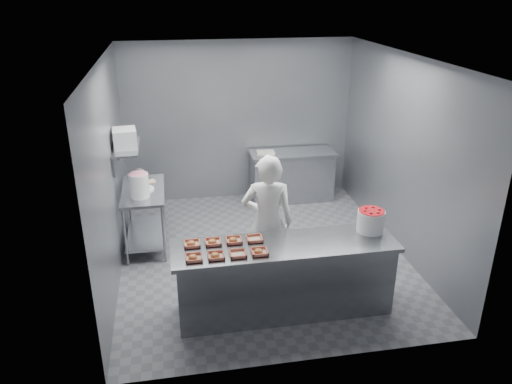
% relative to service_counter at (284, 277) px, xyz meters
% --- Properties ---
extents(floor, '(4.50, 4.50, 0.00)m').
position_rel_service_counter_xyz_m(floor, '(0.00, 1.35, -0.45)').
color(floor, '#4C4C51').
rests_on(floor, ground).
extents(ceiling, '(4.50, 4.50, 0.00)m').
position_rel_service_counter_xyz_m(ceiling, '(0.00, 1.35, 2.35)').
color(ceiling, white).
rests_on(ceiling, wall_back).
extents(wall_back, '(4.00, 0.04, 2.80)m').
position_rel_service_counter_xyz_m(wall_back, '(0.00, 3.60, 0.95)').
color(wall_back, slate).
rests_on(wall_back, ground).
extents(wall_left, '(0.04, 4.50, 2.80)m').
position_rel_service_counter_xyz_m(wall_left, '(-2.00, 1.35, 0.95)').
color(wall_left, slate).
rests_on(wall_left, ground).
extents(wall_right, '(0.04, 4.50, 2.80)m').
position_rel_service_counter_xyz_m(wall_right, '(2.00, 1.35, 0.95)').
color(wall_right, slate).
rests_on(wall_right, ground).
extents(service_counter, '(2.60, 0.70, 0.90)m').
position_rel_service_counter_xyz_m(service_counter, '(0.00, 0.00, 0.00)').
color(service_counter, slate).
rests_on(service_counter, ground).
extents(prep_table, '(0.60, 1.20, 0.90)m').
position_rel_service_counter_xyz_m(prep_table, '(-1.65, 1.95, 0.14)').
color(prep_table, slate).
rests_on(prep_table, ground).
extents(back_counter, '(1.50, 0.60, 0.90)m').
position_rel_service_counter_xyz_m(back_counter, '(0.90, 3.25, -0.00)').
color(back_counter, slate).
rests_on(back_counter, ground).
extents(wall_shelf, '(0.35, 0.90, 0.03)m').
position_rel_service_counter_xyz_m(wall_shelf, '(-1.82, 1.95, 1.10)').
color(wall_shelf, slate).
rests_on(wall_shelf, wall_left).
extents(tray_0, '(0.19, 0.18, 0.06)m').
position_rel_service_counter_xyz_m(tray_0, '(-1.05, -0.16, 0.47)').
color(tray_0, tan).
rests_on(tray_0, service_counter).
extents(tray_1, '(0.19, 0.18, 0.06)m').
position_rel_service_counter_xyz_m(tray_1, '(-0.81, -0.16, 0.47)').
color(tray_1, tan).
rests_on(tray_1, service_counter).
extents(tray_2, '(0.19, 0.18, 0.04)m').
position_rel_service_counter_xyz_m(tray_2, '(-0.57, -0.16, 0.47)').
color(tray_2, tan).
rests_on(tray_2, service_counter).
extents(tray_3, '(0.19, 0.18, 0.06)m').
position_rel_service_counter_xyz_m(tray_3, '(-0.33, -0.16, 0.47)').
color(tray_3, tan).
rests_on(tray_3, service_counter).
extents(tray_4, '(0.19, 0.18, 0.06)m').
position_rel_service_counter_xyz_m(tray_4, '(-1.05, 0.16, 0.47)').
color(tray_4, tan).
rests_on(tray_4, service_counter).
extents(tray_5, '(0.19, 0.18, 0.06)m').
position_rel_service_counter_xyz_m(tray_5, '(-0.81, 0.16, 0.47)').
color(tray_5, tan).
rests_on(tray_5, service_counter).
extents(tray_6, '(0.19, 0.18, 0.06)m').
position_rel_service_counter_xyz_m(tray_6, '(-0.57, 0.16, 0.47)').
color(tray_6, tan).
rests_on(tray_6, service_counter).
extents(tray_7, '(0.19, 0.18, 0.04)m').
position_rel_service_counter_xyz_m(tray_7, '(-0.33, 0.16, 0.47)').
color(tray_7, tan).
rests_on(tray_7, service_counter).
extents(worker, '(0.71, 0.53, 1.78)m').
position_rel_service_counter_xyz_m(worker, '(-0.08, 0.60, 0.44)').
color(worker, white).
rests_on(worker, ground).
extents(strawberry_tub, '(0.32, 0.32, 0.27)m').
position_rel_service_counter_xyz_m(strawberry_tub, '(1.08, 0.14, 0.59)').
color(strawberry_tub, silver).
rests_on(strawberry_tub, service_counter).
extents(glaze_bucket, '(0.29, 0.27, 0.42)m').
position_rel_service_counter_xyz_m(glaze_bucket, '(-1.68, 1.69, 0.63)').
color(glaze_bucket, silver).
rests_on(glaze_bucket, prep_table).
extents(bucket_lid, '(0.41, 0.41, 0.02)m').
position_rel_service_counter_xyz_m(bucket_lid, '(-1.64, 1.93, 0.46)').
color(bucket_lid, silver).
rests_on(bucket_lid, prep_table).
extents(rag, '(0.17, 0.15, 0.02)m').
position_rel_service_counter_xyz_m(rag, '(-1.55, 2.24, 0.46)').
color(rag, '#CCB28C').
rests_on(rag, prep_table).
extents(appliance, '(0.34, 0.38, 0.26)m').
position_rel_service_counter_xyz_m(appliance, '(-1.82, 1.89, 1.24)').
color(appliance, gray).
rests_on(appliance, wall_shelf).
extents(paper_stack, '(0.32, 0.25, 0.04)m').
position_rel_service_counter_xyz_m(paper_stack, '(0.42, 3.25, 0.46)').
color(paper_stack, silver).
rests_on(paper_stack, back_counter).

